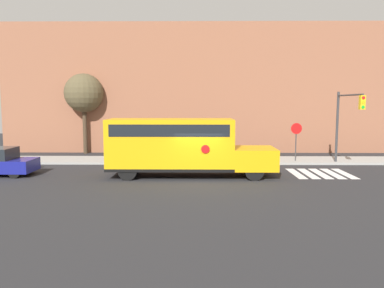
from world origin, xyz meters
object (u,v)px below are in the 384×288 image
school_bus (179,144)px  stop_sign (296,136)px  traffic_light (346,116)px  tree_near_sidewalk (84,94)px

school_bus → stop_sign: size_ratio=3.37×
stop_sign → traffic_light: size_ratio=0.57×
school_bus → traffic_light: traffic_light is taller
tree_near_sidewalk → school_bus: bearing=-49.5°
school_bus → stop_sign: (7.68, 4.70, 0.03)m
stop_sign → tree_near_sidewalk: 16.64m
school_bus → tree_near_sidewalk: bearing=130.5°
stop_sign → traffic_light: bearing=-32.3°
school_bus → traffic_light: size_ratio=1.91×
stop_sign → traffic_light: traffic_light is taller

